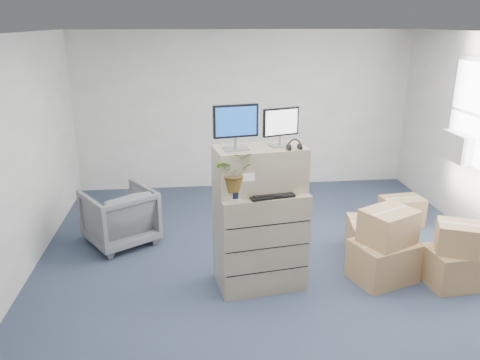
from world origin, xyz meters
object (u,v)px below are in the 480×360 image
object	(u,v)px
monitor_right	(281,125)
keyboard	(271,195)
filing_cabinet_lower	(260,238)
potted_plant	(234,176)
water_bottle	(272,177)
office_chair	(119,214)
monitor_left	(236,125)

from	to	relation	value
monitor_right	keyboard	bearing A→B (deg)	-137.74
filing_cabinet_lower	keyboard	bearing A→B (deg)	-71.19
potted_plant	water_bottle	bearing A→B (deg)	24.34
office_chair	filing_cabinet_lower	bearing A→B (deg)	111.59
monitor_left	potted_plant	xyz separation A→B (m)	(-0.04, -0.14, -0.52)
filing_cabinet_lower	office_chair	distance (m)	2.16
monitor_left	keyboard	xyz separation A→B (m)	(0.36, -0.14, -0.75)
water_bottle	filing_cabinet_lower	bearing A→B (deg)	-162.43
keyboard	water_bottle	xyz separation A→B (m)	(0.04, 0.20, 0.14)
water_bottle	potted_plant	world-z (taller)	potted_plant
monitor_right	potted_plant	xyz separation A→B (m)	(-0.54, -0.24, -0.48)
water_bottle	office_chair	size ratio (longest dim) A/B	0.36
monitor_left	monitor_right	size ratio (longest dim) A/B	1.16
filing_cabinet_lower	monitor_right	world-z (taller)	monitor_right
potted_plant	office_chair	size ratio (longest dim) A/B	0.57
monitor_left	keyboard	distance (m)	0.84
keyboard	monitor_left	bearing A→B (deg)	144.49
monitor_left	water_bottle	world-z (taller)	monitor_left
filing_cabinet_lower	monitor_right	bearing A→B (deg)	10.49
monitor_right	potted_plant	distance (m)	0.76
water_bottle	potted_plant	xyz separation A→B (m)	(-0.44, -0.20, 0.09)
filing_cabinet_lower	keyboard	xyz separation A→B (m)	(0.08, -0.16, 0.58)
monitor_right	filing_cabinet_lower	bearing A→B (deg)	-179.12
monitor_right	office_chair	size ratio (longest dim) A/B	0.49
filing_cabinet_lower	water_bottle	size ratio (longest dim) A/B	3.72
keyboard	office_chair	xyz separation A→B (m)	(-1.84, 1.42, -0.73)
potted_plant	filing_cabinet_lower	bearing A→B (deg)	26.81
filing_cabinet_lower	monitor_left	distance (m)	1.36
water_bottle	office_chair	bearing A→B (deg)	146.92
keyboard	water_bottle	bearing A→B (deg)	65.07
monitor_left	water_bottle	xyz separation A→B (m)	(0.40, 0.06, -0.61)
filing_cabinet_lower	water_bottle	world-z (taller)	water_bottle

